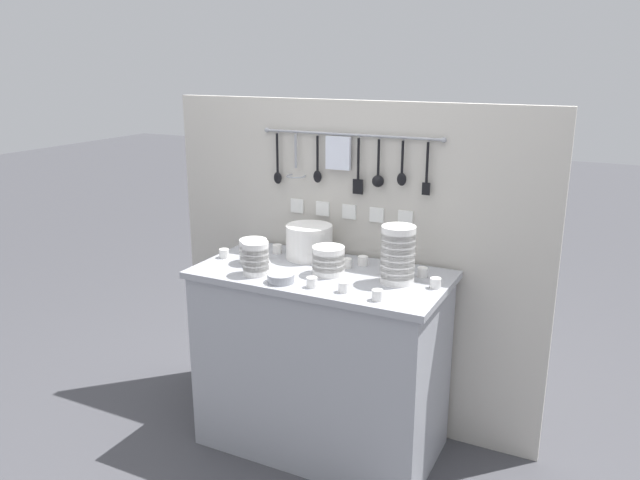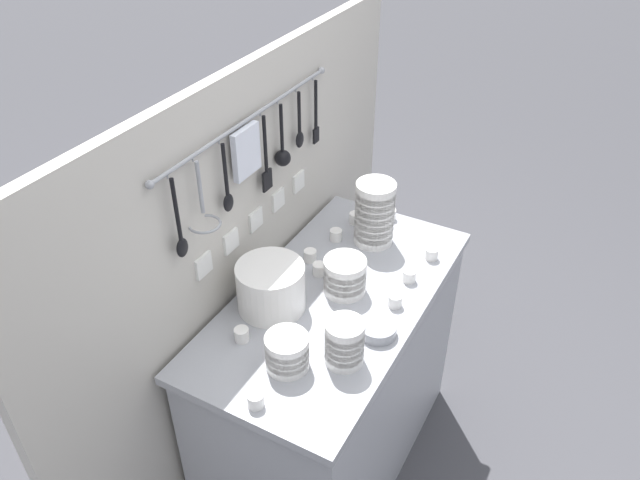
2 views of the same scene
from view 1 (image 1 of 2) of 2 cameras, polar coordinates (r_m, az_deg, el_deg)
ground_plane at (r=3.21m, az=0.12°, el=-17.98°), size 20.00×20.00×0.00m
counter at (r=2.98m, az=0.13°, el=-10.92°), size 1.14×0.58×0.88m
back_wall at (r=3.11m, az=2.79°, el=-2.29°), size 1.94×0.11×1.62m
bowl_stack_short_front at (r=2.66m, az=7.13°, el=-1.32°), size 0.15×0.15×0.25m
bowl_stack_back_corner at (r=2.76m, az=0.77°, el=-1.88°), size 0.14×0.14×0.13m
bowl_stack_wide_centre at (r=2.77m, az=-5.91°, el=-1.66°), size 0.12×0.12×0.15m
bowl_stack_nested_right at (r=2.93m, az=-6.11°, el=-1.01°), size 0.13×0.13×0.11m
plate_stack at (r=2.98m, az=-1.00°, el=-0.15°), size 0.22×0.22×0.16m
steel_mixing_bowl at (r=2.68m, az=-3.60°, el=-3.48°), size 0.12×0.12×0.04m
cup_by_caddy at (r=2.65m, az=10.51°, el=-3.89°), size 0.05×0.05×0.04m
cup_back_right at (r=2.56m, az=2.18°, el=-4.31°), size 0.05×0.05×0.04m
cup_mid_row at (r=2.49m, az=5.28°, el=-5.03°), size 0.05×0.05×0.04m
cup_beside_plates at (r=2.77m, az=9.35°, el=-2.92°), size 0.05×0.05×0.04m
cup_front_right at (r=2.86m, az=2.45°, el=-2.12°), size 0.05×0.05×0.04m
cup_edge_far at (r=2.82m, az=6.75°, el=-2.46°), size 0.05×0.05×0.04m
cup_edge_near at (r=3.03m, az=-8.77°, el=-1.21°), size 0.05×0.05×0.04m
cup_front_left at (r=2.61m, az=-0.75°, el=-3.88°), size 0.05×0.05×0.04m
cup_back_left at (r=2.90m, az=3.94°, el=-1.90°), size 0.05×0.05×0.04m
cup_centre at (r=3.08m, az=-3.93°, el=-0.81°), size 0.05×0.05×0.04m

